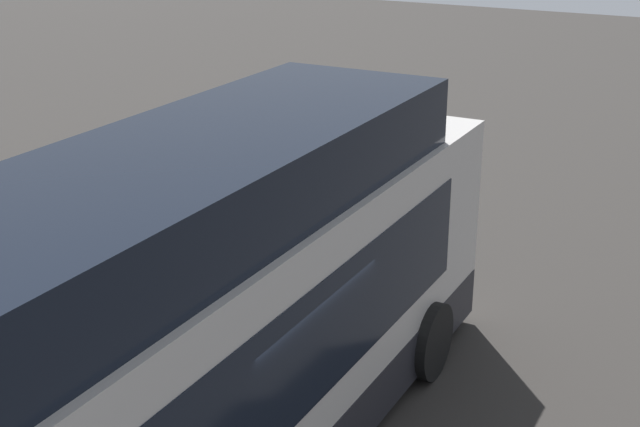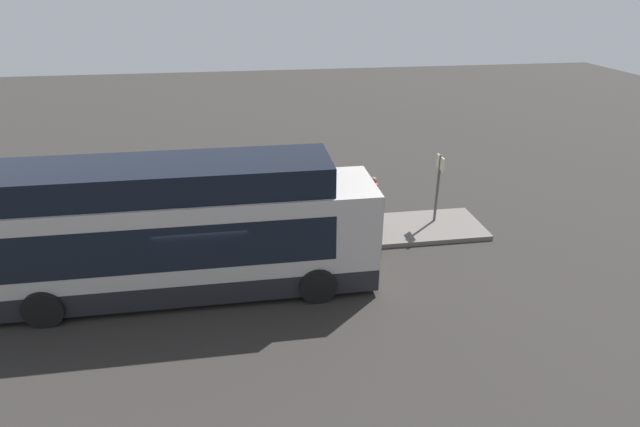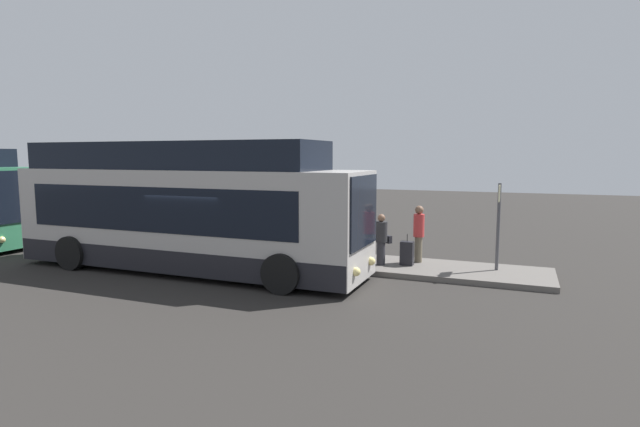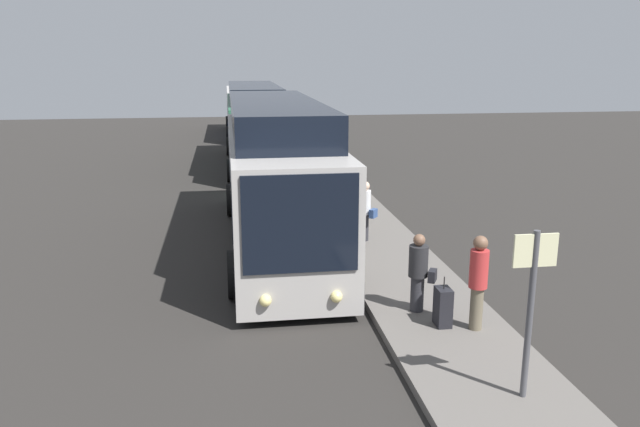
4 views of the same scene
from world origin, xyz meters
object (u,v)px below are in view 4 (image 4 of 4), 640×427
Objects in this scene: bus_third at (246,112)px; passenger_boarding at (365,209)px; suitcase at (443,307)px; trash_bin at (344,214)px; passenger_with_bags at (478,278)px; bus_second at (255,129)px; bus_lead at (276,180)px; sign_post at (532,294)px; passenger_waiting at (419,270)px.

passenger_boarding is at bearing 5.26° from bus_third.
passenger_boarding is 1.71× the size of suitcase.
trash_bin is (24.66, 2.17, -1.03)m from bus_third.
bus_second is at bearing -73.25° from passenger_with_bags.
suitcase reaches higher than trash_bin.
passenger_boarding is (0.67, 2.44, -0.74)m from bus_lead.
bus_lead reaches higher than bus_second.
bus_third is 4.05× the size of sign_post.
bus_third is 31.63m from passenger_waiting.
passenger_boarding reaches higher than passenger_waiting.
sign_post is (2.69, 0.36, 1.29)m from suitcase.
passenger_waiting is (5.06, -0.01, -0.06)m from passenger_boarding.
suitcase is at bearing 3.83° from trash_bin.
passenger_waiting is at bearing 2.06° from trash_bin.
bus_lead is 9.68m from sign_post.
bus_second is at bearing -131.31° from passenger_boarding.
bus_second is 12.46m from trash_bin.
bus_lead is at bearing -0.00° from bus_second.
bus_second is at bearing 180.00° from bus_lead.
sign_post reaches higher than passenger_with_bags.
passenger_with_bags is (6.75, 3.26, -0.65)m from bus_lead.
bus_lead is 2.63m from passenger_boarding.
bus_lead reaches higher than suitcase.
passenger_waiting is at bearing 7.23° from bus_second.
suitcase is at bearing 4.75° from bus_third.
bus_third is at bearing 180.00° from bus_lead.
bus_second is 11.57× the size of suitcase.
passenger_boarding is at bearing -151.01° from passenger_waiting.
bus_lead reaches higher than passenger_boarding.
suitcase is (19.85, 2.69, -1.24)m from bus_second.
bus_third reaches higher than trash_bin.
passenger_boarding is (26.47, 2.44, -0.42)m from bus_third.
suitcase is (0.77, 0.26, -0.49)m from passenger_waiting.
suitcase is 7.67m from trash_bin.
suitcase is at bearing -16.15° from passenger_with_bags.
suitcase is 3.00m from sign_post.
bus_lead is 13.35m from bus_second.
passenger_with_bags is (1.02, 0.84, 0.16)m from passenger_waiting.
passenger_with_bags is (32.56, 3.26, -0.32)m from bus_third.
bus_second is 17.80× the size of trash_bin.
bus_second is 7.08× the size of passenger_waiting.
bus_second reaches higher than bus_third.
bus_second is 20.37m from passenger_with_bags.
bus_second is 20.07m from suitcase.
trash_bin is at bearing 10.11° from bus_second.
bus_second is 6.22× the size of passenger_with_bags.
bus_second is at bearing -143.61° from passenger_waiting.
bus_second reaches higher than passenger_boarding.
bus_second reaches higher than sign_post.
passenger_waiting is at bearing -161.03° from suitcase.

